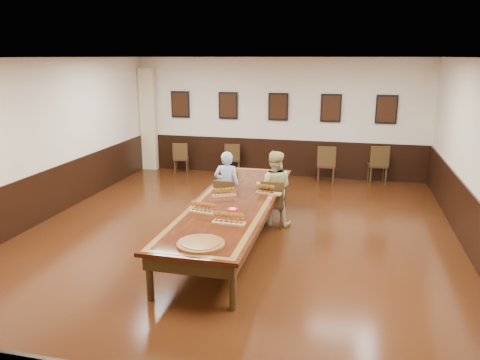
% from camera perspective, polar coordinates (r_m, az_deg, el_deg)
% --- Properties ---
extents(floor, '(8.00, 10.00, 0.02)m').
position_cam_1_polar(floor, '(8.52, -0.79, -7.43)').
color(floor, black).
rests_on(floor, ground).
extents(ceiling, '(8.00, 10.00, 0.02)m').
position_cam_1_polar(ceiling, '(7.88, -0.87, 14.79)').
color(ceiling, white).
rests_on(ceiling, floor).
extents(wall_back, '(8.00, 0.02, 3.20)m').
position_cam_1_polar(wall_back, '(12.90, 4.71, 7.60)').
color(wall_back, beige).
rests_on(wall_back, floor).
extents(wall_front, '(8.00, 0.02, 3.20)m').
position_cam_1_polar(wall_front, '(3.65, -21.10, -12.59)').
color(wall_front, beige).
rests_on(wall_front, floor).
extents(wall_left, '(0.02, 10.00, 3.20)m').
position_cam_1_polar(wall_left, '(9.82, -24.21, 4.06)').
color(wall_left, beige).
rests_on(wall_left, floor).
extents(chair_man, '(0.42, 0.46, 0.89)m').
position_cam_1_polar(chair_man, '(9.32, -1.74, -2.47)').
color(chair_man, black).
rests_on(chair_man, floor).
extents(chair_woman, '(0.47, 0.51, 0.94)m').
position_cam_1_polar(chair_woman, '(9.08, 4.05, -2.80)').
color(chair_woman, black).
rests_on(chair_woman, floor).
extents(spare_chair_a, '(0.50, 0.52, 0.88)m').
position_cam_1_polar(spare_chair_a, '(13.36, -7.16, 2.74)').
color(spare_chair_a, black).
rests_on(spare_chair_a, floor).
extents(spare_chair_b, '(0.49, 0.52, 0.89)m').
position_cam_1_polar(spare_chair_b, '(13.10, -0.88, 2.64)').
color(spare_chair_b, black).
rests_on(spare_chair_b, floor).
extents(spare_chair_c, '(0.49, 0.53, 1.00)m').
position_cam_1_polar(spare_chair_c, '(12.40, 10.48, 1.93)').
color(spare_chair_c, black).
rests_on(spare_chair_c, floor).
extents(spare_chair_d, '(0.53, 0.57, 1.01)m').
position_cam_1_polar(spare_chair_d, '(12.69, 16.45, 1.89)').
color(spare_chair_d, black).
rests_on(spare_chair_d, floor).
extents(person_man, '(0.52, 0.35, 1.42)m').
position_cam_1_polar(person_man, '(9.33, -1.61, -0.75)').
color(person_man, '#4E80C4').
rests_on(person_man, floor).
extents(person_woman, '(0.77, 0.61, 1.47)m').
position_cam_1_polar(person_woman, '(9.10, 4.15, -1.01)').
color(person_woman, '#CFC681').
rests_on(person_woman, floor).
extents(pink_phone, '(0.11, 0.15, 0.01)m').
position_cam_1_polar(pink_phone, '(8.39, 3.63, -2.24)').
color(pink_phone, '#D04592').
rests_on(pink_phone, conference_table).
extents(curtain, '(0.45, 0.18, 2.90)m').
position_cam_1_polar(curtain, '(13.81, -11.12, 7.22)').
color(curtain, '#CEBA8D').
rests_on(curtain, floor).
extents(wainscoting, '(8.00, 10.00, 1.00)m').
position_cam_1_polar(wainscoting, '(8.34, -0.80, -4.18)').
color(wainscoting, black).
rests_on(wainscoting, floor).
extents(conference_table, '(1.40, 5.00, 0.76)m').
position_cam_1_polar(conference_table, '(8.30, -0.80, -3.46)').
color(conference_table, black).
rests_on(conference_table, floor).
extents(posters, '(6.14, 0.04, 0.74)m').
position_cam_1_polar(posters, '(12.79, 4.68, 8.89)').
color(posters, black).
rests_on(posters, wall_back).
extents(flight_a, '(0.44, 0.32, 0.16)m').
position_cam_1_polar(flight_a, '(8.50, -1.94, -1.51)').
color(flight_a, olive).
rests_on(flight_a, conference_table).
extents(flight_b, '(0.49, 0.22, 0.18)m').
position_cam_1_polar(flight_b, '(8.66, 3.41, -1.16)').
color(flight_b, olive).
rests_on(flight_b, conference_table).
extents(flight_c, '(0.50, 0.24, 0.18)m').
position_cam_1_polar(flight_c, '(7.63, -4.50, -3.40)').
color(flight_c, olive).
rests_on(flight_c, conference_table).
extents(flight_d, '(0.52, 0.18, 0.19)m').
position_cam_1_polar(flight_d, '(7.11, -1.38, -4.71)').
color(flight_d, olive).
rests_on(flight_d, conference_table).
extents(red_plate_grp, '(0.20, 0.20, 0.03)m').
position_cam_1_polar(red_plate_grp, '(7.77, -0.92, -3.59)').
color(red_plate_grp, red).
rests_on(red_plate_grp, conference_table).
extents(carved_platter, '(0.82, 0.82, 0.05)m').
position_cam_1_polar(carved_platter, '(6.37, -4.80, -7.77)').
color(carved_platter, '#5A3012').
rests_on(carved_platter, conference_table).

